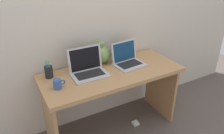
% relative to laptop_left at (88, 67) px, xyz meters
% --- Properties ---
extents(ground_plane, '(6.00, 6.00, 0.00)m').
position_rel_laptop_left_xyz_m(ground_plane, '(0.23, -0.08, -0.81)').
color(ground_plane, '#564C47').
extents(back_wall, '(4.40, 0.04, 2.40)m').
position_rel_laptop_left_xyz_m(back_wall, '(0.23, 0.26, 0.39)').
color(back_wall, beige).
rests_on(back_wall, ground).
extents(desk, '(1.43, 0.61, 0.74)m').
position_rel_laptop_left_xyz_m(desk, '(0.23, -0.08, -0.23)').
color(desk, '#AD7F51').
rests_on(desk, ground).
extents(laptop_left, '(0.35, 0.26, 0.26)m').
position_rel_laptop_left_xyz_m(laptop_left, '(0.00, 0.00, 0.00)').
color(laptop_left, '#B2B2B7').
rests_on(laptop_left, desk).
extents(laptop_right, '(0.34, 0.27, 0.24)m').
position_rel_laptop_left_xyz_m(laptop_right, '(0.46, -0.00, -0.01)').
color(laptop_right, '#B2B2B7').
rests_on(laptop_right, desk).
extents(green_vase, '(0.21, 0.21, 0.23)m').
position_rel_laptop_left_xyz_m(green_vase, '(0.23, 0.16, 0.03)').
color(green_vase, '#75934C').
rests_on(green_vase, desk).
extents(coffee_mug, '(0.11, 0.07, 0.09)m').
position_rel_laptop_left_xyz_m(coffee_mug, '(-0.34, -0.13, -0.02)').
color(coffee_mug, '#335199').
rests_on(coffee_mug, desk).
extents(pen_cup, '(0.08, 0.08, 0.18)m').
position_rel_laptop_left_xyz_m(pen_cup, '(-0.36, 0.11, -0.01)').
color(pen_cup, black).
rests_on(pen_cup, desk).
extents(power_brick, '(0.07, 0.07, 0.03)m').
position_rel_laptop_left_xyz_m(power_brick, '(0.50, -0.16, -0.80)').
color(power_brick, white).
rests_on(power_brick, ground).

